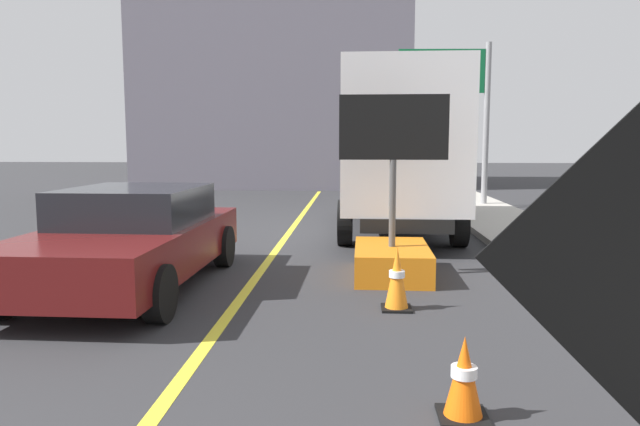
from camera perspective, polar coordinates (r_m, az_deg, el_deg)
name	(u,v)px	position (r m, az deg, el deg)	size (l,w,h in m)	color
lane_center_stripe	(218,328)	(6.53, -9.88, -11.02)	(0.14, 36.00, 0.01)	yellow
arrow_board_trailer	(392,244)	(8.85, 7.03, -3.06)	(1.60, 1.81, 2.70)	orange
box_truck	(397,148)	(13.15, 7.57, 6.28)	(2.55, 6.92, 3.51)	black
pickup_car	(132,238)	(8.47, -17.88, -2.31)	(2.15, 4.57, 1.38)	#591414
highway_guide_sign	(461,96)	(18.52, 13.63, 11.08)	(2.79, 0.25, 5.00)	gray
far_building_block	(279,74)	(28.94, -4.01, 13.41)	(12.11, 8.08, 10.62)	slate
traffic_cone_near_sign	(464,378)	(4.51, 13.87, -15.40)	(0.36, 0.36, 0.62)	black
traffic_cone_mid_lane	(397,279)	(7.10, 7.51, -6.37)	(0.36, 0.36, 0.77)	black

